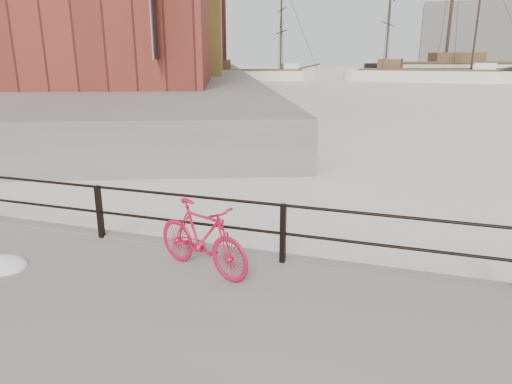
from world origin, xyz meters
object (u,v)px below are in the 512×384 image
Objects in this scene: schooner_mid at (425,82)px; workboat_far at (170,88)px; bicycle at (202,237)px; schooner_left at (249,80)px; workboat_near at (108,100)px.

workboat_far is at bearing -133.62° from schooner_mid.
schooner_mid is at bearing 107.17° from bicycle.
schooner_mid reaches higher than schooner_left.
schooner_mid is 1.21× the size of schooner_left.
schooner_mid is at bearing 33.91° from workboat_near.
schooner_mid reaches higher than workboat_far.
schooner_mid reaches higher than bicycle.
schooner_mid is at bearing 8.56° from workboat_far.
schooner_mid is 28.45m from schooner_left.
schooner_left is 2.07× the size of workboat_far.
bicycle is at bearing -76.12° from workboat_near.
schooner_left is (-22.66, 68.58, -0.92)m from bicycle.
workboat_far is at bearing 77.22° from workboat_near.
workboat_near is 1.17× the size of workboat_far.
schooner_left is at bearing 49.60° from workboat_far.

